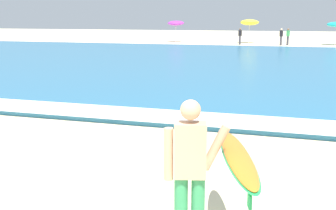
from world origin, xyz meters
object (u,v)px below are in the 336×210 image
Objects in this scene: beach_umbrella_0 at (176,23)px; beachgoer_near_row_mid at (288,36)px; beach_umbrella_1 at (250,22)px; beachgoer_near_row_left at (240,36)px; beachgoer_near_row_right at (281,36)px; surfer_with_board at (210,164)px.

beach_umbrella_0 is 11.99m from beachgoer_near_row_mid.
beach_umbrella_1 reaches higher than beachgoer_near_row_mid.
beach_umbrella_0 is at bearing 157.57° from beachgoer_near_row_left.
beachgoer_near_row_right is (3.24, -2.67, -1.25)m from beach_umbrella_1.
surfer_with_board is 36.34m from beachgoer_near_row_left.
beachgoer_near_row_left is 4.46m from beachgoer_near_row_mid.
beachgoer_near_row_mid is at bearing -30.58° from beach_umbrella_1.
beachgoer_near_row_mid is at bearing 89.50° from surfer_with_board.
surfer_with_board is 39.09m from beach_umbrella_1.
beachgoer_near_row_left and beachgoer_near_row_mid have the same top height.
beach_umbrella_1 is 1.54× the size of beachgoer_near_row_left.
beachgoer_near_row_right is at bearing 90.45° from surfer_with_board.
beach_umbrella_1 is at bearing 95.18° from surfer_with_board.
beach_umbrella_1 is at bearing 140.55° from beachgoer_near_row_right.
beachgoer_near_row_left is at bearing -22.43° from beach_umbrella_0.
surfer_with_board is 36.65m from beachgoer_near_row_mid.
beachgoer_near_row_mid and beachgoer_near_row_right have the same top height.
beach_umbrella_1 is 3.13m from beachgoer_near_row_left.
beach_umbrella_1 is (7.83, -0.18, 0.10)m from beach_umbrella_0.
beachgoer_near_row_right is at bearing -39.45° from beach_umbrella_1.
surfer_with_board is at bearing -83.51° from beachgoer_near_row_left.
surfer_with_board is 1.46× the size of beachgoer_near_row_mid.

